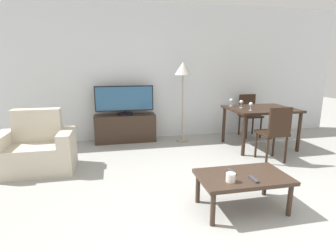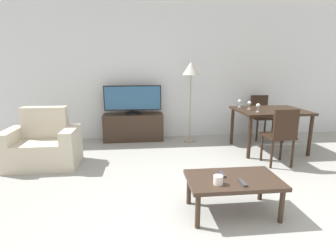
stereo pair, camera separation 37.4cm
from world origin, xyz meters
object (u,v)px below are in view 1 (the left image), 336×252
(dining_chair_near, at_px, (275,131))
(dining_chair_far, at_px, (249,113))
(tv_stand, at_px, (126,128))
(armchair, at_px, (37,150))
(coffee_table, at_px, (243,179))
(floor_lamp, at_px, (183,73))
(wine_glass_center, at_px, (251,105))
(wine_glass_right, at_px, (231,101))
(remote_primary, at_px, (254,179))
(cup_white_near, at_px, (231,177))
(tv, at_px, (124,100))
(remote_secondary, at_px, (231,172))
(wine_glass_left, at_px, (241,102))
(dining_table, at_px, (260,113))

(dining_chair_near, bearing_deg, dining_chair_far, 75.18)
(tv_stand, bearing_deg, armchair, -137.21)
(coffee_table, xyz_separation_m, floor_lamp, (0.05, 2.62, 1.01))
(wine_glass_center, relative_size, wine_glass_right, 1.00)
(coffee_table, height_order, remote_primary, remote_primary)
(cup_white_near, bearing_deg, coffee_table, 31.13)
(tv, bearing_deg, remote_secondary, -70.41)
(armchair, distance_m, tv_stand, 1.81)
(armchair, height_order, floor_lamp, floor_lamp)
(dining_chair_far, height_order, floor_lamp, floor_lamp)
(tv_stand, bearing_deg, remote_secondary, -70.42)
(wine_glass_left, bearing_deg, cup_white_near, -119.07)
(dining_table, bearing_deg, remote_primary, -122.07)
(dining_chair_far, relative_size, floor_lamp, 0.57)
(dining_table, bearing_deg, dining_chair_near, -104.82)
(tv_stand, xyz_separation_m, wine_glass_right, (1.97, -0.57, 0.57))
(wine_glass_right, bearing_deg, armchair, -168.60)
(coffee_table, relative_size, floor_lamp, 0.60)
(wine_glass_left, height_order, wine_glass_right, same)
(remote_primary, bearing_deg, armchair, 144.68)
(tv, height_order, dining_chair_near, tv)
(coffee_table, distance_m, floor_lamp, 2.81)
(armchair, xyz_separation_m, wine_glass_right, (3.31, 0.67, 0.53))
(tv_stand, relative_size, floor_lamp, 0.76)
(tv_stand, bearing_deg, coffee_table, -69.33)
(dining_chair_far, relative_size, remote_secondary, 5.92)
(armchair, height_order, dining_table, armchair)
(dining_chair_far, distance_m, wine_glass_left, 0.97)
(tv, relative_size, dining_chair_near, 1.27)
(tv_stand, relative_size, tv, 1.05)
(floor_lamp, height_order, wine_glass_left, floor_lamp)
(dining_chair_near, height_order, floor_lamp, floor_lamp)
(dining_table, height_order, dining_chair_far, dining_chair_far)
(floor_lamp, bearing_deg, wine_glass_right, -22.79)
(wine_glass_left, bearing_deg, dining_chair_near, -79.51)
(dining_chair_near, bearing_deg, dining_table, 75.18)
(dining_chair_near, height_order, wine_glass_left, dining_chair_near)
(dining_table, height_order, remote_secondary, dining_table)
(tv, xyz_separation_m, cup_white_near, (0.87, -2.94, -0.41))
(tv, height_order, dining_chair_far, tv)
(tv, relative_size, cup_white_near, 12.14)
(remote_secondary, bearing_deg, dining_table, 52.32)
(dining_table, relative_size, wine_glass_left, 8.02)
(tv, xyz_separation_m, wine_glass_center, (2.09, -1.09, 0.01))
(dining_table, bearing_deg, floor_lamp, 153.25)
(cup_white_near, relative_size, wine_glass_center, 0.64)
(wine_glass_center, bearing_deg, tv, 152.54)
(tv_stand, distance_m, wine_glass_right, 2.13)
(coffee_table, xyz_separation_m, remote_secondary, (-0.09, 0.09, 0.06))
(remote_primary, relative_size, wine_glass_center, 1.03)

